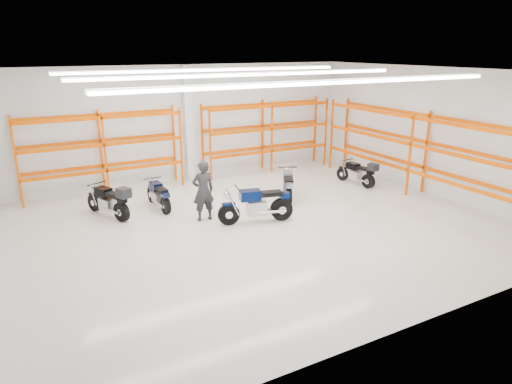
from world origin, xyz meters
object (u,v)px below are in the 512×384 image
standing_man (203,191)px  structural_column (188,124)px  motorcycle_back_d (359,173)px  motorcycle_main (259,205)px  motorcycle_back_b (159,196)px  motorcycle_back_c (288,186)px  motorcycle_back_a (110,201)px

standing_man → structural_column: structural_column is taller
motorcycle_back_d → structural_column: (-5.39, 4.02, 1.77)m
motorcycle_main → motorcycle_back_d: motorcycle_main is taller
motorcycle_back_b → standing_man: (0.90, -1.70, 0.51)m
standing_man → motorcycle_back_c: bearing=-168.5°
motorcycle_main → standing_man: 1.76m
motorcycle_back_b → structural_column: structural_column is taller
motorcycle_back_b → standing_man: standing_man is taller
structural_column → standing_man: bearing=-105.7°
motorcycle_back_b → standing_man: size_ratio=1.00×
motorcycle_back_a → motorcycle_back_b: (1.58, 0.10, -0.09)m
motorcycle_back_d → standing_man: standing_man is taller
motorcycle_back_c → standing_man: size_ratio=0.99×
motorcycle_back_b → structural_column: bearing=53.0°
motorcycle_back_b → motorcycle_back_c: (4.32, -1.16, 0.04)m
motorcycle_main → motorcycle_back_b: 3.54m
motorcycle_back_c → structural_column: 4.94m
motorcycle_back_b → structural_column: 4.10m
motorcycle_main → motorcycle_back_a: 4.67m
motorcycle_main → motorcycle_back_d: size_ratio=1.19×
motorcycle_back_b → motorcycle_back_d: (7.59, -1.08, 0.04)m
motorcycle_back_b → motorcycle_back_c: 4.47m
motorcycle_main → motorcycle_back_a: size_ratio=1.13×
motorcycle_back_a → standing_man: standing_man is taller
motorcycle_main → structural_column: 5.86m
motorcycle_main → structural_column: size_ratio=0.51×
motorcycle_main → structural_column: structural_column is taller
motorcycle_main → standing_man: bearing=145.6°
motorcycle_back_b → motorcycle_back_d: size_ratio=0.97×
motorcycle_main → motorcycle_back_b: size_ratio=1.22×
motorcycle_main → structural_column: bearing=91.1°
motorcycle_back_d → motorcycle_back_b: bearing=171.9°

